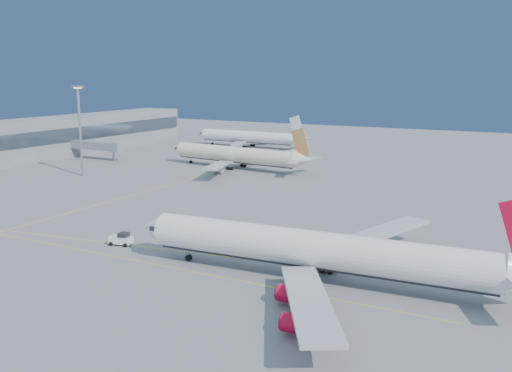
# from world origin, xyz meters

# --- Properties ---
(ground) EXTENTS (500.00, 500.00, 0.00)m
(ground) POSITION_xyz_m (0.00, 0.00, 0.00)
(ground) COLOR slate
(ground) RESTS_ON ground
(terminal) EXTENTS (18.40, 110.00, 15.00)m
(terminal) POSITION_xyz_m (-114.93, 85.00, 7.51)
(terminal) COLOR gray
(terminal) RESTS_ON ground
(jet_bridge) EXTENTS (23.60, 3.60, 6.90)m
(jet_bridge) POSITION_xyz_m (-93.11, 72.00, 5.17)
(jet_bridge) COLOR gray
(jet_bridge) RESTS_ON ground
(taxiway_lines) EXTENTS (118.86, 140.00, 0.02)m
(taxiway_lines) POSITION_xyz_m (-14.71, 6.34, 0.01)
(taxiway_lines) COLOR yellow
(taxiway_lines) RESTS_ON ground
(airliner_virgin) EXTENTS (66.54, 59.69, 16.41)m
(airliner_virgin) POSITION_xyz_m (28.36, -8.31, 4.95)
(airliner_virgin) COLOR white
(airliner_virgin) RESTS_ON ground
(airliner_etihad) EXTENTS (58.93, 54.11, 15.38)m
(airliner_etihad) POSITION_xyz_m (-36.88, 78.71, 4.68)
(airliner_etihad) COLOR beige
(airliner_etihad) RESTS_ON ground
(airliner_third) EXTENTS (55.07, 50.86, 14.79)m
(airliner_third) POSITION_xyz_m (-61.27, 131.20, 4.48)
(airliner_third) COLOR white
(airliner_third) RESTS_ON ground
(pushback_tug) EXTENTS (4.63, 3.33, 2.41)m
(pushback_tug) POSITION_xyz_m (-12.16, -8.00, 1.12)
(pushback_tug) COLOR white
(pushback_tug) RESTS_ON ground
(light_mast) EXTENTS (2.43, 2.43, 28.14)m
(light_mast) POSITION_xyz_m (-73.08, 43.35, 16.61)
(light_mast) COLOR gray
(light_mast) RESTS_ON ground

